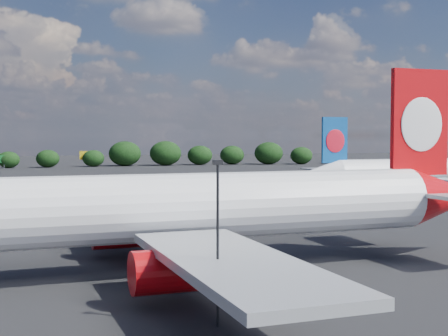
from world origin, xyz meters
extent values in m
plane|color=black|center=(0.00, 60.00, 0.00)|extent=(500.00, 500.00, 0.00)
cylinder|color=white|center=(11.29, 3.55, 5.39)|extent=(41.30, 8.75, 5.39)
cone|color=#BD090E|center=(36.01, 5.60, 5.39)|extent=(9.04, 6.09, 5.39)
cube|color=#BD090E|center=(32.79, 5.33, 12.30)|extent=(5.96, 1.03, 9.71)
ellipsoid|color=white|center=(32.81, 5.01, 12.10)|extent=(4.53, 0.59, 4.96)
ellipsoid|color=white|center=(32.76, 5.65, 12.10)|extent=(4.53, 0.59, 4.96)
cube|color=#9FA2A7|center=(33.37, 11.33, 5.82)|extent=(5.37, 6.85, 0.32)
cube|color=#9FA2A7|center=(10.29, -10.60, 3.67)|extent=(8.76, 22.08, 0.59)
cube|color=#9FA2A7|center=(7.98, 17.35, 3.67)|extent=(8.76, 22.08, 0.59)
cylinder|color=#BD090E|center=(7.70, -5.40, 2.27)|extent=(5.62, 3.35, 2.91)
cube|color=#9FA2A7|center=(7.70, -5.40, 3.02)|extent=(2.39, 0.52, 1.29)
cylinder|color=#BD090E|center=(6.28, 11.80, 2.27)|extent=(5.62, 3.35, 2.91)
cube|color=#9FA2A7|center=(6.28, 11.80, 3.02)|extent=(2.39, 0.52, 1.29)
cylinder|color=black|center=(13.70, 0.51, 1.62)|extent=(0.33, 0.33, 2.70)
cylinder|color=black|center=(13.70, 0.51, 0.59)|extent=(1.22, 0.58, 1.19)
cylinder|color=black|center=(14.89, 0.60, 0.59)|extent=(1.22, 0.58, 1.19)
cylinder|color=black|center=(13.17, 6.96, 1.62)|extent=(0.33, 0.33, 2.70)
cylinder|color=black|center=(13.17, 6.96, 0.59)|extent=(1.22, 0.58, 1.19)
cylinder|color=black|center=(14.35, 7.05, 0.59)|extent=(1.22, 0.58, 1.19)
cylinder|color=white|center=(66.59, 57.82, 4.51)|extent=(34.55, 7.30, 4.51)
cone|color=white|center=(45.90, 56.12, 4.51)|extent=(7.57, 5.09, 4.51)
cube|color=#0D4B97|center=(48.60, 56.34, 10.29)|extent=(4.98, 0.86, 8.12)
ellipsoid|color=red|center=(48.62, 56.07, 10.13)|extent=(3.79, 0.49, 4.15)
ellipsoid|color=red|center=(48.57, 56.61, 10.13)|extent=(3.79, 0.49, 4.15)
cube|color=#9FA2A7|center=(48.10, 51.32, 4.87)|extent=(4.49, 5.73, 0.27)
cube|color=#9FA2A7|center=(47.29, 61.22, 4.87)|extent=(4.49, 5.73, 0.27)
cube|color=#9FA2A7|center=(67.42, 69.66, 3.07)|extent=(7.32, 18.47, 0.50)
cylinder|color=#9FA2A7|center=(69.59, 65.31, 1.90)|extent=(4.70, 2.80, 2.44)
cube|color=#9FA2A7|center=(69.59, 65.31, 2.53)|extent=(2.00, 0.43, 1.08)
cylinder|color=black|center=(65.01, 54.98, 1.35)|extent=(0.27, 0.27, 2.26)
cylinder|color=black|center=(65.01, 54.98, 0.50)|extent=(1.02, 0.49, 0.99)
cylinder|color=black|center=(64.02, 54.89, 0.50)|extent=(1.02, 0.49, 0.99)
cylinder|color=black|center=(64.57, 60.37, 1.35)|extent=(0.27, 0.27, 2.26)
cylinder|color=black|center=(64.57, 60.37, 0.50)|extent=(1.02, 0.49, 0.99)
cylinder|color=black|center=(63.58, 60.29, 0.50)|extent=(1.02, 0.49, 0.99)
cylinder|color=black|center=(9.38, -10.66, 4.71)|extent=(0.16, 0.16, 9.41)
cube|color=black|center=(9.38, -10.66, 9.56)|extent=(0.55, 0.30, 0.28)
cylinder|color=#989BA0|center=(-15.50, 176.00, 1.00)|extent=(0.20, 0.20, 2.00)
cube|color=gold|center=(12.00, 182.00, 4.00)|extent=(5.00, 0.30, 3.00)
cylinder|color=#989BA0|center=(12.00, 182.00, 1.25)|extent=(0.30, 0.30, 2.50)
ellipsoid|color=black|center=(-14.19, 178.26, 2.84)|extent=(7.38, 6.25, 5.68)
ellipsoid|color=black|center=(-1.37, 179.06, 3.06)|extent=(7.95, 6.73, 6.12)
ellipsoid|color=black|center=(14.25, 180.59, 2.96)|extent=(7.68, 6.50, 5.91)
ellipsoid|color=black|center=(25.61, 182.43, 4.50)|extent=(11.70, 9.90, 9.00)
ellipsoid|color=black|center=(40.56, 182.53, 4.52)|extent=(11.76, 9.95, 9.04)
ellipsoid|color=black|center=(53.82, 183.48, 3.65)|extent=(9.49, 8.03, 7.30)
ellipsoid|color=black|center=(66.54, 183.77, 3.60)|extent=(9.35, 7.91, 7.19)
ellipsoid|color=black|center=(80.36, 180.89, 4.28)|extent=(11.12, 9.41, 8.55)
ellipsoid|color=black|center=(92.81, 178.30, 3.34)|extent=(8.68, 7.35, 6.68)
ellipsoid|color=black|center=(106.98, 181.22, 2.82)|extent=(7.33, 6.20, 5.64)
camera|label=1|loc=(0.26, -45.12, 11.11)|focal=50.00mm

